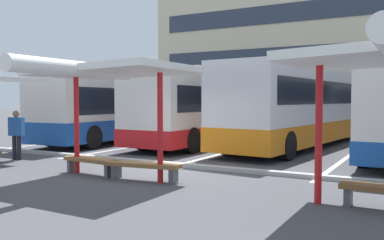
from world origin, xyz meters
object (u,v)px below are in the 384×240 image
(bench_2, at_px, (91,162))
(waiting_passenger_0, at_px, (16,131))
(coach_bus_1, at_px, (210,109))
(bench_3, at_px, (144,167))
(waiting_shelter_1, at_px, (108,73))
(coach_bus_2, at_px, (301,107))
(coach_bus_0, at_px, (133,109))

(bench_2, height_order, waiting_passenger_0, waiting_passenger_0)
(coach_bus_1, bearing_deg, bench_3, -73.49)
(coach_bus_1, xyz_separation_m, waiting_shelter_1, (1.78, -9.33, 1.10))
(waiting_shelter_1, height_order, waiting_passenger_0, waiting_shelter_1)
(coach_bus_2, height_order, waiting_shelter_1, coach_bus_2)
(coach_bus_0, distance_m, bench_3, 11.61)
(coach_bus_2, relative_size, bench_2, 6.71)
(bench_2, bearing_deg, waiting_passenger_0, 168.32)
(bench_3, bearing_deg, waiting_passenger_0, 171.61)
(coach_bus_0, height_order, bench_3, coach_bus_0)
(coach_bus_0, relative_size, bench_2, 6.94)
(waiting_shelter_1, bearing_deg, coach_bus_1, 100.82)
(bench_3, bearing_deg, coach_bus_2, 81.63)
(waiting_passenger_0, bearing_deg, coach_bus_0, 98.72)
(coach_bus_2, distance_m, bench_2, 10.36)
(coach_bus_0, relative_size, coach_bus_1, 1.17)
(waiting_passenger_0, bearing_deg, bench_3, -8.39)
(coach_bus_0, bearing_deg, bench_3, -51.54)
(waiting_shelter_1, distance_m, bench_2, 2.57)
(waiting_shelter_1, xyz_separation_m, waiting_passenger_0, (-5.03, 1.15, -1.75))
(coach_bus_1, height_order, waiting_passenger_0, coach_bus_1)
(bench_2, distance_m, waiting_passenger_0, 4.27)
(coach_bus_1, bearing_deg, waiting_passenger_0, -111.67)
(coach_bus_2, height_order, bench_3, coach_bus_2)
(coach_bus_0, bearing_deg, coach_bus_1, 0.09)
(bench_3, relative_size, waiting_passenger_0, 1.16)
(coach_bus_1, relative_size, bench_2, 5.92)
(coach_bus_0, distance_m, bench_2, 10.58)
(bench_3, bearing_deg, waiting_shelter_1, -162.76)
(coach_bus_0, bearing_deg, bench_2, -59.18)
(coach_bus_0, height_order, waiting_passenger_0, coach_bus_0)
(coach_bus_1, relative_size, bench_3, 5.49)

